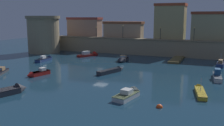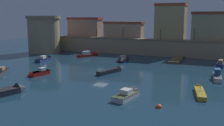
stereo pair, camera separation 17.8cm
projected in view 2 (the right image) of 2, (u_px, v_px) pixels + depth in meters
The scene contains 20 objects.
ground_plane at pixel (100, 72), 48.11m from camera, with size 138.70×138.70×0.00m, color #19384C.
quay_wall at pixel (140, 47), 69.96m from camera, with size 52.92×3.40×4.37m.
old_town_backdrop at pixel (158, 25), 70.94m from camera, with size 48.06×5.54×9.63m.
fortress_tower at pixel (44, 34), 73.50m from camera, with size 9.65×9.65×10.50m.
pier_dock at pixel (177, 60), 60.36m from camera, with size 2.45×9.33×0.70m.
quay_lamp_0 at pixel (97, 30), 74.47m from camera, with size 0.32×0.32×3.04m.
quay_lamp_1 at pixel (123, 30), 71.14m from camera, with size 0.32×0.32×3.52m.
quay_lamp_2 at pixel (161, 31), 67.01m from camera, with size 0.32×0.32×3.19m.
quay_lamp_3 at pixel (194, 31), 63.65m from camera, with size 0.32×0.32×3.36m.
moored_boat_0 at pixel (46, 59), 60.50m from camera, with size 1.82×6.45×1.63m.
moored_boat_1 at pixel (129, 94), 32.93m from camera, with size 2.55×5.53×1.71m.
moored_boat_2 at pixel (123, 59), 59.25m from camera, with size 2.53×5.71×1.75m.
moored_boat_3 at pixel (217, 75), 43.05m from camera, with size 1.76×7.39×1.89m.
moored_boat_4 at pixel (221, 63), 54.02m from camera, with size 1.80×5.94×3.11m.
moored_boat_5 at pixel (38, 73), 44.85m from camera, with size 2.26×4.80×2.93m.
moored_boat_6 at pixel (112, 70), 47.47m from camera, with size 3.25×6.98×1.12m.
moored_boat_7 at pixel (8, 91), 34.18m from camera, with size 3.70×6.53×1.74m.
moored_boat_9 at pixel (199, 91), 34.73m from camera, with size 2.30×6.88×2.54m.
moored_boat_10 at pixel (90, 54), 67.77m from camera, with size 4.39×6.66×2.00m.
mooring_buoy_0 at pixel (159, 107), 29.13m from camera, with size 0.76×0.76×0.76m, color #EA4C19.
Camera 2 is at (20.82, -42.25, 10.17)m, focal length 40.99 mm.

